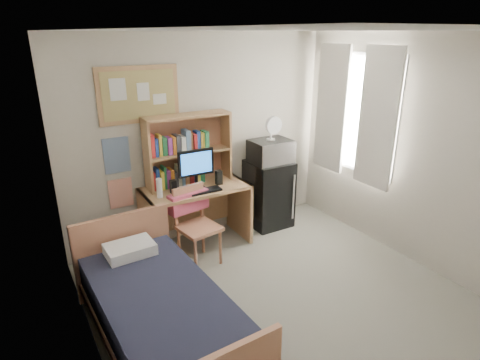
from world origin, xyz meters
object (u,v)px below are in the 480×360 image
desk_chair (199,227)px  desk (196,217)px  bed (162,319)px  desk_fan (271,129)px  mini_fridge (268,193)px  microwave (270,151)px  monitor (196,170)px  speaker_right (219,177)px  speaker_left (173,187)px  bulletin_board (139,95)px

desk_chair → desk: bearing=60.2°
bed → desk_fan: size_ratio=6.63×
mini_fridge → microwave: 0.62m
monitor → speaker_right: bearing=0.0°
speaker_left → desk_fan: (1.44, 0.08, 0.50)m
bulletin_board → speaker_right: (0.80, -0.39, -1.03)m
bulletin_board → desk: 1.63m
speaker_right → desk_fan: 0.97m
desk → speaker_left: size_ratio=7.94×
bed → desk_fan: bearing=32.2°
bulletin_board → microwave: size_ratio=1.77×
desk → desk_fan: desk_fan is taller
mini_fridge → bed: mini_fridge is taller
bed → speaker_right: bearing=44.4°
bulletin_board → desk_fan: bearing=-10.3°
mini_fridge → speaker_left: (-1.44, -0.10, 0.42)m
mini_fridge → bed: size_ratio=0.48×
mini_fridge → monitor: size_ratio=1.96×
desk_chair → desk_fan: bearing=9.2°
bulletin_board → bed: (-0.50, -1.76, -1.66)m
desk → mini_fridge: (1.14, 0.05, 0.06)m
speaker_right → microwave: bearing=7.4°
monitor → desk_chair: bearing=-112.7°
mini_fridge → desk_fan: bearing=-90.0°
bulletin_board → speaker_left: size_ratio=5.78×
monitor → desk_fan: size_ratio=1.64×
desk → bed: 1.75m
microwave → desk_fan: (0.00, 0.00, 0.30)m
monitor → bulletin_board: bearing=143.1°
bulletin_board → desk_fan: (1.63, -0.30, -0.54)m
monitor → speaker_right: size_ratio=2.68×
speaker_right → microwave: size_ratio=0.33×
mini_fridge → monitor: 1.28m
desk_fan → mini_fridge: bearing=90.0°
bulletin_board → mini_fridge: size_ratio=1.01×
monitor → speaker_left: size_ratio=2.92×
bed → desk_fan: desk_fan is taller
bulletin_board → microwave: bulletin_board is taller
speaker_left → microwave: (1.44, 0.08, 0.20)m
monitor → mini_fridge: bearing=6.4°
microwave → desk_fan: bearing=0.0°
speaker_right → bulletin_board: bearing=154.8°
mini_fridge → speaker_left: bearing=-175.4°
mini_fridge → microwave: (-0.00, -0.02, 0.62)m
bulletin_board → monitor: bulletin_board is taller
desk_chair → desk_fan: 1.63m
mini_fridge → speaker_right: (-0.84, -0.11, 0.43)m
desk → desk_fan: size_ratio=4.45×
speaker_left → desk: bearing=11.3°
bed → speaker_right: speaker_right is taller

